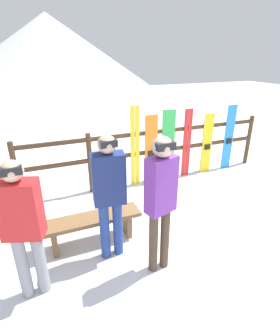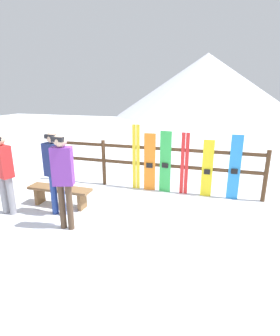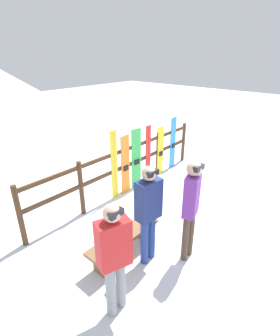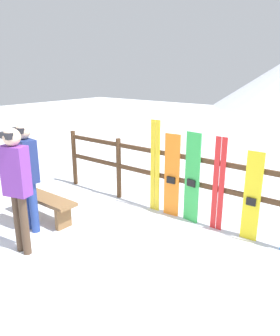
% 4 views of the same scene
% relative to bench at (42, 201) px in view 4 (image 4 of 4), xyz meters
% --- Properties ---
extents(ground_plane, '(40.00, 40.00, 0.00)m').
position_rel_bench_xyz_m(ground_plane, '(1.72, -0.31, -0.34)').
color(ground_plane, white).
extents(fence, '(5.55, 0.10, 1.24)m').
position_rel_bench_xyz_m(fence, '(1.72, 1.61, 0.40)').
color(fence, '#4C331E').
rests_on(fence, ground).
extents(bench, '(1.47, 0.36, 0.44)m').
position_rel_bench_xyz_m(bench, '(0.00, 0.00, 0.00)').
color(bench, brown).
rests_on(bench, ground).
extents(person_purple, '(0.41, 0.30, 1.83)m').
position_rel_bench_xyz_m(person_purple, '(0.69, -0.84, 0.77)').
color(person_purple, '#4C3828').
rests_on(person_purple, ground).
extents(person_navy, '(0.44, 0.28, 1.77)m').
position_rel_bench_xyz_m(person_navy, '(0.20, -0.37, 0.71)').
color(person_navy, navy).
rests_on(person_navy, ground).
extents(ski_pair_yellow, '(0.20, 0.02, 1.71)m').
position_rel_bench_xyz_m(ski_pair_yellow, '(1.31, 1.56, 0.52)').
color(ski_pair_yellow, yellow).
rests_on(ski_pair_yellow, ground).
extents(snowboard_orange, '(0.30, 0.07, 1.51)m').
position_rel_bench_xyz_m(snowboard_orange, '(1.68, 1.55, 0.41)').
color(snowboard_orange, orange).
rests_on(snowboard_orange, ground).
extents(snowboard_green, '(0.29, 0.08, 1.58)m').
position_rel_bench_xyz_m(snowboard_green, '(2.09, 1.55, 0.45)').
color(snowboard_green, green).
rests_on(snowboard_green, ground).
extents(ski_pair_red, '(0.20, 0.02, 1.56)m').
position_rel_bench_xyz_m(ski_pair_red, '(2.57, 1.56, 0.45)').
color(ski_pair_red, red).
rests_on(ski_pair_red, ground).
extents(snowboard_yellow, '(0.26, 0.06, 1.42)m').
position_rel_bench_xyz_m(snowboard_yellow, '(3.12, 1.55, 0.37)').
color(snowboard_yellow, yellow).
rests_on(snowboard_yellow, ground).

